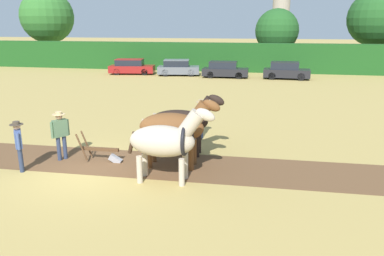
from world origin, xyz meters
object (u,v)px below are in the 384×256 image
at_px(tree_left, 277,31).
at_px(plow, 104,153).
at_px(tree_center_left, 376,18).
at_px(draft_horse_lead_left, 166,140).
at_px(parked_car_center_left, 225,70).
at_px(farmer_onlooker_left, 19,142).
at_px(tree_far_left, 47,17).
at_px(farmer_beside_team, 201,116).
at_px(parked_car_left, 178,68).
at_px(parked_car_far_left, 131,67).
at_px(draft_horse_trail_left, 183,121).
at_px(draft_horse_lead_right, 175,127).
at_px(farmer_at_plow, 60,132).
at_px(parked_car_center, 286,71).

relative_size(tree_left, plow, 4.01).
distance_m(tree_center_left, draft_horse_lead_left, 37.36).
bearing_deg(parked_car_center_left, farmer_onlooker_left, -100.40).
relative_size(tree_far_left, farmer_beside_team, 5.30).
bearing_deg(parked_car_left, tree_left, 34.08).
bearing_deg(parked_car_far_left, parked_car_center_left, -12.40).
relative_size(farmer_beside_team, parked_car_far_left, 0.38).
bearing_deg(draft_horse_trail_left, parked_car_left, 102.41).
height_order(draft_horse_lead_left, parked_car_center_left, draft_horse_lead_left).
relative_size(draft_horse_lead_right, draft_horse_trail_left, 1.00).
bearing_deg(farmer_onlooker_left, plow, -4.91).
height_order(plow, farmer_at_plow, farmer_at_plow).
bearing_deg(tree_far_left, draft_horse_lead_right, -53.27).
height_order(farmer_beside_team, parked_car_center_left, farmer_beside_team).
relative_size(tree_left, farmer_onlooker_left, 3.77).
relative_size(farmer_beside_team, parked_car_left, 0.41).
xyz_separation_m(parked_car_far_left, parked_car_center_left, (9.15, -0.56, -0.01)).
bearing_deg(tree_far_left, parked_car_far_left, -35.12).
xyz_separation_m(plow, farmer_onlooker_left, (-2.31, -1.36, 0.67)).
bearing_deg(parked_car_center_left, tree_left, 62.64).
bearing_deg(parked_car_center_left, parked_car_left, 172.06).
height_order(tree_center_left, parked_car_center_left, tree_center_left).
bearing_deg(parked_car_center, draft_horse_lead_right, -98.63).
relative_size(tree_center_left, farmer_onlooker_left, 4.88).
height_order(plow, parked_car_left, parked_car_left).
xyz_separation_m(draft_horse_trail_left, plow, (-2.55, -1.33, -0.96)).
bearing_deg(tree_left, tree_far_left, 176.35).
bearing_deg(tree_center_left, parked_car_left, -152.37).
height_order(draft_horse_lead_right, farmer_onlooker_left, draft_horse_lead_right).
bearing_deg(parked_car_left, draft_horse_lead_left, -87.09).
relative_size(draft_horse_lead_right, farmer_beside_team, 1.70).
distance_m(tree_left, farmer_at_plow, 32.96).
relative_size(plow, parked_car_far_left, 0.35).
relative_size(tree_left, parked_car_center_left, 1.54).
height_order(tree_left, plow, tree_left).
distance_m(tree_center_left, parked_car_far_left, 26.52).
bearing_deg(tree_far_left, farmer_onlooker_left, -60.04).
bearing_deg(parked_car_center, tree_far_left, 162.43).
bearing_deg(draft_horse_lead_left, draft_horse_lead_right, 90.35).
xyz_separation_m(tree_center_left, parked_car_center_left, (-14.91, -10.71, -4.61)).
height_order(tree_far_left, draft_horse_lead_right, tree_far_left).
bearing_deg(tree_center_left, farmer_beside_team, -114.68).
bearing_deg(farmer_beside_team, tree_center_left, 70.59).
relative_size(farmer_at_plow, parked_car_center, 0.43).
relative_size(plow, farmer_at_plow, 0.90).
distance_m(parked_car_far_left, parked_car_center_left, 9.17).
xyz_separation_m(farmer_at_plow, parked_car_center_left, (3.24, 22.59, -0.35)).
xyz_separation_m(tree_far_left, farmer_onlooker_left, (20.16, -34.97, -4.64)).
xyz_separation_m(draft_horse_lead_right, parked_car_center_left, (-0.87, 22.43, -0.68)).
bearing_deg(farmer_onlooker_left, tree_far_left, 84.49).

